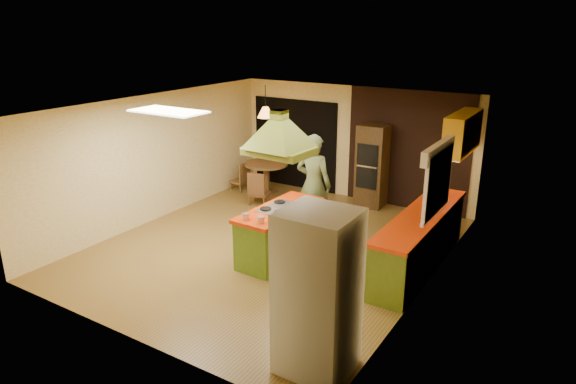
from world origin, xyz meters
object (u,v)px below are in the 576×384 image
Objects in this scene: kitchen_island at (280,232)px; canister_large at (438,190)px; refrigerator at (318,293)px; dining_table at (266,172)px; wall_oven at (372,166)px; man at (313,185)px.

kitchen_island is 2.83m from canister_large.
refrigerator is 6.36m from dining_table.
refrigerator is 1.08× the size of wall_oven.
man is 8.18× the size of canister_large.
kitchen_island is 0.92× the size of refrigerator.
dining_table is at bearing 169.03° from canister_large.
man is at bearing -35.17° from dining_table.
wall_oven is (0.27, 3.22, 0.44)m from kitchen_island.
man reaches higher than dining_table.
man is at bearing -101.14° from wall_oven.
wall_oven is at bearing -101.26° from man.
canister_large is (2.11, 0.63, 0.09)m from man.
kitchen_island is 1.00× the size of wall_oven.
dining_table is at bearing -168.71° from wall_oven.
kitchen_island is 1.80× the size of dining_table.
man is at bearing -163.39° from canister_large.
refrigerator is 5.71m from wall_oven.
dining_table is at bearing -37.37° from man.
refrigerator is (2.00, -3.46, 0.01)m from man.
wall_oven is 2.26m from canister_large.
man is 2.20m from canister_large.
refrigerator is at bearing -74.97° from wall_oven.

